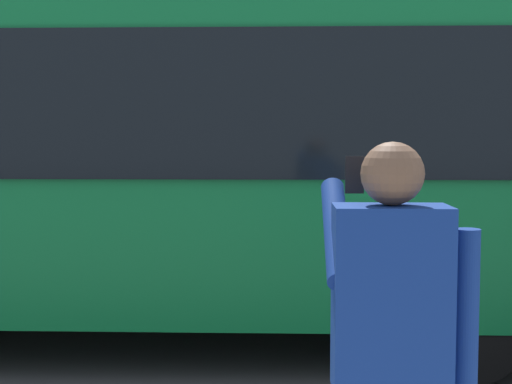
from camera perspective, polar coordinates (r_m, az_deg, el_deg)
The scene contains 3 objects.
ground_plane at distance 7.09m, azimuth -1.04°, elevation -10.92°, with size 60.00×60.00×0.00m, color #38383A.
red_bus at distance 6.85m, azimuth -11.87°, elevation 2.72°, with size 9.05×2.54×3.08m.
pedestrian_photographer at distance 2.68m, azimuth 10.36°, elevation -11.48°, with size 0.53×0.52×1.70m.
Camera 1 is at (-0.37, 6.83, 1.87)m, focal length 51.87 mm.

